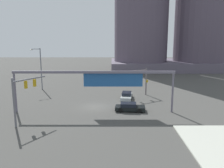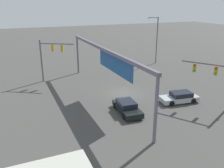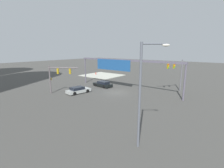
# 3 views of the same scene
# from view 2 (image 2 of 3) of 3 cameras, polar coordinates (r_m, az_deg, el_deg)

# --- Properties ---
(ground_plane) EXTENTS (182.75, 182.75, 0.00)m
(ground_plane) POSITION_cam_2_polar(r_m,az_deg,el_deg) (30.74, 2.87, -2.14)
(ground_plane) COLOR #474642
(traffic_signal_near_corner) EXTENTS (4.83, 3.07, 5.09)m
(traffic_signal_near_corner) POSITION_cam_2_polar(r_m,az_deg,el_deg) (27.76, 23.76, 1.58)
(traffic_signal_near_corner) COLOR #645C5E
(traffic_signal_near_corner) RESTS_ON ground
(traffic_signal_opposite_side) EXTENTS (2.82, 4.36, 6.07)m
(traffic_signal_opposite_side) POSITION_cam_2_polar(r_m,az_deg,el_deg) (35.15, -14.78, 6.93)
(traffic_signal_opposite_side) COLOR slate
(traffic_signal_opposite_side) RESTS_ON ground
(streetlamp_curved_arm) EXTENTS (1.80, 1.58, 8.52)m
(streetlamp_curved_arm) POSITION_cam_2_polar(r_m,az_deg,el_deg) (45.89, 10.38, 10.91)
(streetlamp_curved_arm) COLOR slate
(streetlamp_curved_arm) RESTS_ON ground
(overhead_sign_gantry) EXTENTS (22.97, 0.43, 6.06)m
(overhead_sign_gantry) POSITION_cam_2_polar(r_m,az_deg,el_deg) (27.51, -1.38, 6.39)
(overhead_sign_gantry) COLOR slate
(overhead_sign_gantry) RESTS_ON ground
(sedan_car_approaching) EXTENTS (2.38, 4.63, 1.21)m
(sedan_car_approaching) POSITION_cam_2_polar(r_m,az_deg,el_deg) (28.88, 15.76, -3.06)
(sedan_car_approaching) COLOR #B1B6B3
(sedan_car_approaching) RESTS_ON ground
(sedan_car_waiting_far) EXTENTS (4.51, 2.26, 1.21)m
(sedan_car_waiting_far) POSITION_cam_2_polar(r_m,az_deg,el_deg) (25.31, 3.58, -5.52)
(sedan_car_waiting_far) COLOR black
(sedan_car_waiting_far) RESTS_ON ground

